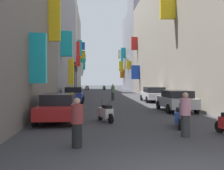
# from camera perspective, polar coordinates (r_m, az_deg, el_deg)

# --- Properties ---
(ground_plane) EXTENTS (140.00, 140.00, 0.00)m
(ground_plane) POSITION_cam_1_polar(r_m,az_deg,el_deg) (35.42, -0.69, -2.33)
(ground_plane) COLOR #38383D
(building_left_mid_a) EXTENTS (7.07, 23.24, 14.62)m
(building_left_mid_a) POSITION_cam_1_polar(r_m,az_deg,el_deg) (35.99, -13.67, 9.35)
(building_left_mid_a) COLOR gray
(building_left_mid_a) RESTS_ON ground
(building_left_mid_b) EXTENTS (7.14, 3.85, 19.75)m
(building_left_mid_b) POSITION_cam_1_polar(r_m,az_deg,el_deg) (49.63, -10.97, 10.04)
(building_left_mid_b) COLOR #B2A899
(building_left_mid_b) RESTS_ON ground
(building_left_mid_c) EXTENTS (7.39, 4.08, 16.26)m
(building_left_mid_c) POSITION_cam_1_polar(r_m,az_deg,el_deg) (53.30, -10.40, 7.53)
(building_left_mid_c) COLOR gray
(building_left_mid_c) RESTS_ON ground
(building_left_far) EXTENTS (7.30, 10.63, 15.79)m
(building_left_far) POSITION_cam_1_polar(r_m,az_deg,el_deg) (60.55, -9.64, 6.54)
(building_left_far) COLOR #9E9384
(building_left_far) RESTS_ON ground
(building_right_near) EXTENTS (7.28, 41.83, 14.05)m
(building_right_near) POSITION_cam_1_polar(r_m,az_deg,el_deg) (28.48, 16.98, 10.98)
(building_right_near) COLOR #9E9384
(building_right_near) RESTS_ON ground
(building_right_mid_a) EXTENTS (6.95, 8.78, 19.95)m
(building_right_mid_a) POSITION_cam_1_polar(r_m,az_deg,el_deg) (53.06, 7.08, 9.59)
(building_right_mid_a) COLOR gray
(building_right_mid_a) RESTS_ON ground
(building_right_mid_b) EXTENTS (7.25, 9.39, 16.24)m
(building_right_mid_b) POSITION_cam_1_polar(r_m,az_deg,el_deg) (61.71, 5.44, 6.65)
(building_right_mid_b) COLOR gray
(building_right_mid_b) RESTS_ON ground
(parked_car_silver) EXTENTS (1.97, 4.09, 1.41)m
(parked_car_silver) POSITION_cam_1_polar(r_m,az_deg,el_deg) (18.78, 13.36, -3.10)
(parked_car_silver) COLOR #B7B7BC
(parked_car_silver) RESTS_ON ground
(parked_car_white) EXTENTS (2.03, 4.38, 1.43)m
(parked_car_white) POSITION_cam_1_polar(r_m,az_deg,el_deg) (26.59, 8.72, -1.86)
(parked_car_white) COLOR white
(parked_car_white) RESTS_ON ground
(parked_car_blue) EXTENTS (1.84, 4.16, 1.45)m
(parked_car_blue) POSITION_cam_1_polar(r_m,az_deg,el_deg) (25.14, -8.03, -1.99)
(parked_car_blue) COLOR navy
(parked_car_blue) RESTS_ON ground
(parked_car_red) EXTENTS (1.93, 4.27, 1.40)m
(parked_car_red) POSITION_cam_1_polar(r_m,az_deg,el_deg) (14.09, -11.22, -4.52)
(parked_car_red) COLOR #B21E1E
(parked_car_red) RESTS_ON ground
(scooter_silver) EXTENTS (0.85, 1.84, 1.13)m
(scooter_silver) POSITION_cam_1_polar(r_m,az_deg,el_deg) (55.59, -5.26, -0.62)
(scooter_silver) COLOR #ADADB2
(scooter_silver) RESTS_ON ground
(scooter_blue) EXTENTS (0.74, 1.75, 1.13)m
(scooter_blue) POSITION_cam_1_polar(r_m,az_deg,el_deg) (12.50, 14.00, -6.52)
(scooter_blue) COLOR #2D4CAD
(scooter_blue) RESTS_ON ground
(scooter_green) EXTENTS (0.61, 1.86, 1.13)m
(scooter_green) POSITION_cam_1_polar(r_m,az_deg,el_deg) (56.68, -1.67, -0.58)
(scooter_green) COLOR #287F3D
(scooter_green) RESTS_ON ground
(scooter_white) EXTENTS (0.79, 1.70, 1.13)m
(scooter_white) POSITION_cam_1_polar(r_m,az_deg,el_deg) (13.74, -1.39, -5.81)
(scooter_white) COLOR silver
(scooter_white) RESTS_ON ground
(pedestrian_crossing) EXTENTS (0.43, 0.43, 1.67)m
(pedestrian_crossing) POSITION_cam_1_polar(r_m,az_deg,el_deg) (27.96, 0.19, -1.54)
(pedestrian_crossing) COLOR #363636
(pedestrian_crossing) RESTS_ON ground
(pedestrian_near_left) EXTENTS (0.46, 0.46, 1.65)m
(pedestrian_near_left) POSITION_cam_1_polar(r_m,az_deg,el_deg) (10.48, 15.15, -6.03)
(pedestrian_near_left) COLOR #353535
(pedestrian_near_left) RESTS_ON ground
(pedestrian_near_right) EXTENTS (0.46, 0.46, 1.55)m
(pedestrian_near_right) POSITION_cam_1_polar(r_m,az_deg,el_deg) (8.57, -7.37, -7.93)
(pedestrian_near_right) COLOR black
(pedestrian_near_right) RESTS_ON ground
(traffic_light_near_corner) EXTENTS (0.26, 0.34, 4.64)m
(traffic_light_near_corner) POSITION_cam_1_polar(r_m,az_deg,el_deg) (39.07, -7.82, 2.58)
(traffic_light_near_corner) COLOR #2D2D2D
(traffic_light_near_corner) RESTS_ON ground
(traffic_light_far_corner) EXTENTS (0.26, 0.34, 4.13)m
(traffic_light_far_corner) POSITION_cam_1_polar(r_m,az_deg,el_deg) (41.16, -7.50, 2.07)
(traffic_light_far_corner) COLOR #2D2D2D
(traffic_light_far_corner) RESTS_ON ground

